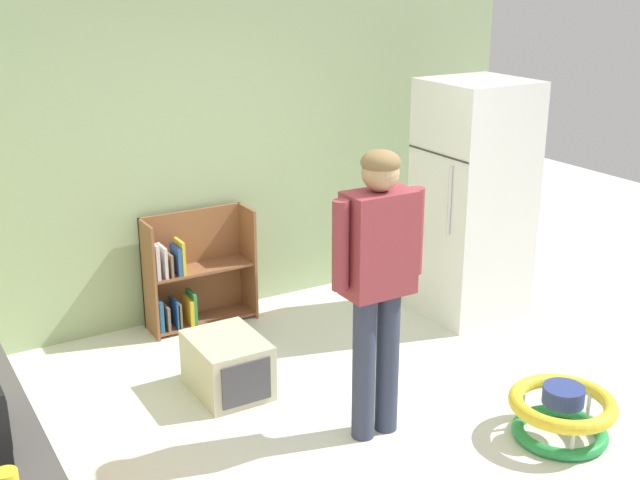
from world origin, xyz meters
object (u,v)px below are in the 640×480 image
Objects in this scene: standing_person at (378,270)px; bookshelf at (191,277)px; baby_walker at (562,413)px; refrigerator at (473,200)px; pet_carrier at (228,365)px.

bookshelf is at bearing 99.30° from standing_person.
bookshelf reaches higher than baby_walker.
standing_person is (0.32, -1.94, 0.63)m from bookshelf.
refrigerator reaches higher than bookshelf.
standing_person is 3.00× the size of pet_carrier.
refrigerator is at bearing 34.10° from standing_person.
refrigerator is at bearing -24.09° from bookshelf.
standing_person is 1.35m from baby_walker.
standing_person is 2.74× the size of baby_walker.
baby_walker is at bearing -33.63° from standing_person.
bookshelf is 0.51× the size of standing_person.
bookshelf is 1.11m from pet_carrier.
pet_carrier is (-0.52, 0.87, -0.82)m from standing_person.
refrigerator is 2.17m from bookshelf.
refrigerator is 3.22× the size of pet_carrier.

